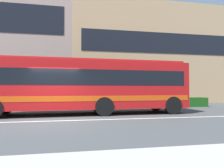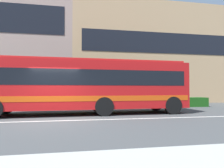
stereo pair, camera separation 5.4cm
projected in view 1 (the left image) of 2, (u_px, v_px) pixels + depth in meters
name	position (u px, v px, depth m)	size (l,w,h in m)	color
ground_plane	(52.00, 121.00, 9.31)	(160.00, 160.00, 0.00)	#444647
lane_centre_line	(52.00, 121.00, 9.31)	(60.00, 0.16, 0.01)	silver
hedge_row_far	(87.00, 103.00, 15.80)	(19.65, 1.10, 0.75)	#1A5015
apartment_block_right	(159.00, 58.00, 26.74)	(21.95, 9.57, 10.75)	tan
transit_bus	(89.00, 84.00, 12.09)	(11.41, 2.87, 3.06)	red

